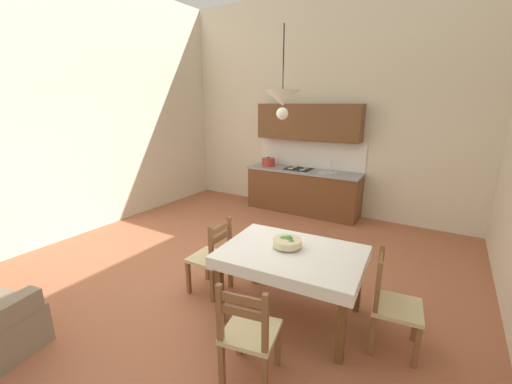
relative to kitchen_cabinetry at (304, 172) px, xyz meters
The scene contains 10 objects.
ground_plane 3.08m from the kitchen_cabinetry, 86.24° to the right, with size 6.65×7.02×0.10m, color #A86042.
wall_back 1.34m from the kitchen_cabinetry, 59.82° to the left, with size 6.65×0.12×4.27m, color beige.
wall_left 4.32m from the kitchen_cabinetry, 134.54° to the right, with size 0.12×7.02×4.27m, color beige.
kitchen_cabinetry is the anchor object (origin of this frame).
dining_table 3.50m from the kitchen_cabinetry, 68.85° to the right, with size 1.50×1.11×0.75m.
dining_chair_camera_side 4.41m from the kitchen_cabinetry, 72.37° to the right, with size 0.50×0.50×0.93m.
dining_chair_window_side 3.92m from the kitchen_cabinetry, 54.87° to the right, with size 0.47×0.47×0.93m.
dining_chair_tv_side 3.36m from the kitchen_cabinetry, 85.55° to the right, with size 0.43×0.43×0.93m.
fruit_bowl 3.41m from the kitchen_cabinetry, 69.80° to the right, with size 0.30×0.30×0.12m.
pendant_lamp 3.75m from the kitchen_cabinetry, 70.99° to the right, with size 0.32×0.32×0.81m.
Camera 1 is at (2.29, -3.03, 2.21)m, focal length 22.26 mm.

